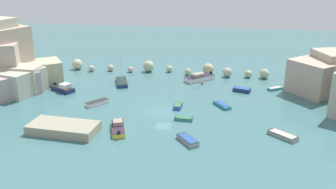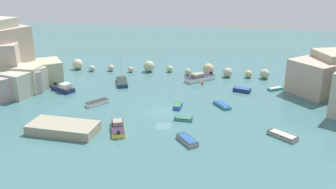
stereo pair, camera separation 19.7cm
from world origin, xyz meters
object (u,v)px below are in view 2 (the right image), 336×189
Objects in this scene: moored_boat_3 at (275,89)px; moored_boat_1 at (122,82)px; stone_dock at (63,128)px; moored_boat_5 at (222,105)px; moored_boat_8 at (187,140)px; channel_buoy at (203,83)px; moored_boat_2 at (184,119)px; moored_boat_10 at (63,88)px; moored_boat_7 at (242,90)px; moored_boat_11 at (97,103)px; moored_boat_6 at (283,135)px; moored_boat_9 at (178,106)px; moored_boat_4 at (200,78)px; moored_boat_0 at (118,127)px.

moored_boat_1 is at bearing -31.02° from moored_boat_3.
moored_boat_5 is at bearing 30.97° from stone_dock.
moored_boat_5 is 0.99× the size of moored_boat_8.
moored_boat_1 is at bearing -172.04° from channel_buoy.
moored_boat_2 is 25.08m from moored_boat_10.
moored_boat_11 is (-23.98, -10.23, -0.01)m from moored_boat_7.
moored_boat_6 is at bearing 36.44° from moored_boat_1.
channel_buoy is 11.76m from moored_boat_5.
moored_boat_9 is (14.56, 11.21, -0.32)m from stone_dock.
moored_boat_1 is at bearing -126.95° from moored_boat_9.
moored_boat_8 is at bearing 128.55° from moored_boat_5.
moored_boat_8 is at bearing -5.47° from moored_boat_10.
stone_dock reaches higher than moored_boat_3.
moored_boat_4 is 1.61× the size of moored_boat_8.
moored_boat_7 is 32.64m from moored_boat_10.
channel_buoy is at bearing -43.22° from moored_boat_0.
moored_boat_8 is (0.33, -26.74, -0.26)m from moored_boat_4.
moored_boat_3 reaches higher than moored_boat_2.
moored_boat_7 is at bearing 145.22° from moored_boat_6.
moored_boat_11 is at bearing 62.81° from moored_boat_5.
moored_boat_10 is (-23.19, 9.56, 0.34)m from moored_boat_2.
moored_boat_3 is 0.84× the size of moored_boat_5.
moored_boat_4 is at bearing 159.34° from moored_boat_6.
channel_buoy is 13.24m from moored_boat_9.
moored_boat_7 reaches higher than moored_boat_3.
channel_buoy is at bearing -37.96° from moored_boat_3.
moored_boat_5 is 20.61m from moored_boat_11.
moored_boat_10 reaches higher than moored_boat_7.
moored_boat_9 is (-16.72, -11.67, 0.11)m from moored_boat_3.
moored_boat_11 is at bearing -83.75° from moored_boat_9.
moored_boat_9 is 0.63× the size of moored_boat_11.
moored_boat_5 is at bearing 83.96° from moored_boat_7.
moored_boat_8 is 0.74× the size of moored_boat_10.
moored_boat_0 is 1.62× the size of moored_boat_7.
stone_dock is at bearing 57.56° from moored_boat_7.
moored_boat_0 is 0.91× the size of moored_boat_4.
channel_buoy is 15.64m from moored_boat_1.
moored_boat_5 is at bearing 107.99° from moored_boat_9.
moored_boat_10 is (-32.29, -4.77, 0.22)m from moored_boat_7.
moored_boat_7 is at bearing -57.41° from moored_boat_5.
moored_boat_5 is 28.96m from moored_boat_10.
moored_boat_5 is at bearing -127.07° from moored_boat_2.
moored_boat_0 is 10.20m from moored_boat_8.
moored_boat_1 reaches higher than moored_boat_5.
moored_boat_10 is (-24.89, -7.93, 0.33)m from channel_buoy.
moored_boat_0 is at bearing 33.52° from moored_boat_2.
moored_boat_10 is at bearing -19.74° from moored_boat_4.
moored_boat_3 is at bearing 128.89° from moored_boat_9.
channel_buoy is 0.08× the size of moored_boat_4.
moored_boat_1 is 1.90× the size of moored_boat_3.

